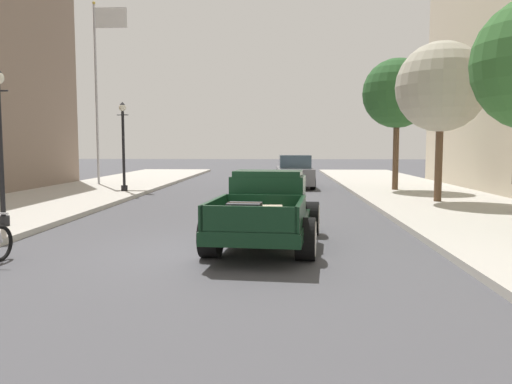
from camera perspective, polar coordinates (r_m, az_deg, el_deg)
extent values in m
plane|color=#47474C|center=(10.36, -4.92, -6.60)|extent=(140.00, 140.00, 0.00)
cube|color=black|center=(10.85, 1.19, -3.15)|extent=(2.22, 5.05, 0.24)
cube|color=black|center=(11.13, 1.42, -0.24)|extent=(1.66, 1.24, 0.80)
cube|color=black|center=(11.05, 1.40, 2.11)|extent=(1.52, 1.07, 0.12)
cube|color=#3D4C5B|center=(11.68, 1.76, 0.81)|extent=(1.32, 0.17, 0.44)
cube|color=black|center=(12.43, 2.15, -0.32)|extent=(1.46, 1.62, 0.52)
cube|color=silver|center=(13.22, 2.52, -0.07)|extent=(0.69, 0.16, 0.47)
cube|color=black|center=(9.46, 0.13, -3.53)|extent=(1.88, 2.25, 0.04)
cube|color=black|center=(9.57, -4.68, -2.11)|extent=(0.28, 2.10, 0.44)
cube|color=black|center=(9.34, 5.05, -2.30)|extent=(0.28, 2.10, 0.44)
cube|color=black|center=(8.44, -0.86, -3.09)|extent=(1.62, 0.24, 0.44)
cube|color=black|center=(10.42, 0.92, -1.50)|extent=(1.62, 0.24, 0.44)
cylinder|color=black|center=(12.32, -2.17, -2.80)|extent=(0.44, 0.83, 0.80)
cylinder|color=silver|center=(12.36, -3.02, -2.78)|extent=(0.08, 0.65, 0.66)
cylinder|color=silver|center=(12.36, -3.06, -2.78)|extent=(0.04, 0.24, 0.24)
cylinder|color=black|center=(12.13, 6.21, -2.96)|extent=(0.44, 0.83, 0.80)
cylinder|color=silver|center=(12.12, 7.08, -2.97)|extent=(0.08, 0.65, 0.66)
cylinder|color=silver|center=(12.12, 7.13, -2.97)|extent=(0.04, 0.24, 0.24)
cylinder|color=black|center=(9.72, -5.09, -4.99)|extent=(0.44, 0.83, 0.80)
cylinder|color=silver|center=(9.76, -6.15, -4.95)|extent=(0.08, 0.65, 0.66)
cylinder|color=silver|center=(9.77, -6.21, -4.95)|extent=(0.04, 0.24, 0.24)
cylinder|color=black|center=(9.47, 5.58, -5.26)|extent=(0.44, 0.83, 0.80)
cylinder|color=silver|center=(9.46, 6.70, -5.28)|extent=(0.08, 0.65, 0.66)
cylinder|color=silver|center=(9.46, 6.76, -5.28)|extent=(0.04, 0.24, 0.24)
cube|color=#2D2D33|center=(9.11, -1.31, -2.47)|extent=(0.64, 0.50, 0.40)
cube|color=#3D2D1E|center=(9.11, -1.31, -2.47)|extent=(0.62, 0.11, 0.42)
cube|color=gray|center=(9.70, 1.67, -2.36)|extent=(0.45, 0.33, 0.28)
torus|color=black|center=(10.46, -26.76, -5.17)|extent=(0.15, 0.67, 0.67)
cube|color=slate|center=(25.86, 4.32, 1.87)|extent=(1.87, 4.36, 0.80)
cube|color=#384C5B|center=(25.67, 4.35, 3.45)|extent=(1.59, 2.05, 0.64)
cylinder|color=black|center=(27.12, 2.41, 1.44)|extent=(0.24, 0.67, 0.66)
cylinder|color=black|center=(27.22, 5.89, 1.43)|extent=(0.24, 0.67, 0.66)
cylinder|color=black|center=(24.55, 2.57, 1.04)|extent=(0.24, 0.67, 0.66)
cylinder|color=black|center=(24.66, 6.41, 1.03)|extent=(0.24, 0.67, 0.66)
cylinder|color=black|center=(14.03, -26.46, -2.90)|extent=(0.28, 0.28, 0.24)
cylinder|color=black|center=(13.91, -26.75, 4.13)|extent=(0.12, 0.12, 3.20)
cylinder|color=black|center=(22.91, -14.55, 0.43)|extent=(0.28, 0.28, 0.24)
cylinder|color=black|center=(22.83, -14.65, 4.73)|extent=(0.12, 0.12, 3.20)
cylinder|color=black|center=(22.87, -14.74, 8.37)|extent=(0.50, 0.04, 0.04)
sphere|color=silver|center=(22.89, -14.75, 9.14)|extent=(0.32, 0.32, 0.32)
cone|color=black|center=(22.90, -14.76, 9.59)|extent=(0.24, 0.24, 0.14)
cylinder|color=#B2B2B7|center=(27.47, -17.47, 10.27)|extent=(0.12, 0.12, 9.00)
sphere|color=gold|center=(28.26, -17.74, 19.56)|extent=(0.16, 0.16, 0.16)
cube|color=silver|center=(27.81, -15.95, 18.29)|extent=(1.60, 0.03, 1.00)
cylinder|color=brown|center=(19.08, 19.81, 3.27)|extent=(0.26, 0.26, 2.84)
sphere|color=#ADA893|center=(19.18, 20.06, 11.03)|extent=(3.13, 3.13, 3.13)
cylinder|color=brown|center=(23.61, 15.41, 4.06)|extent=(0.26, 0.26, 3.13)
sphere|color=#285628|center=(23.72, 15.57, 10.63)|extent=(3.06, 3.06, 3.06)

